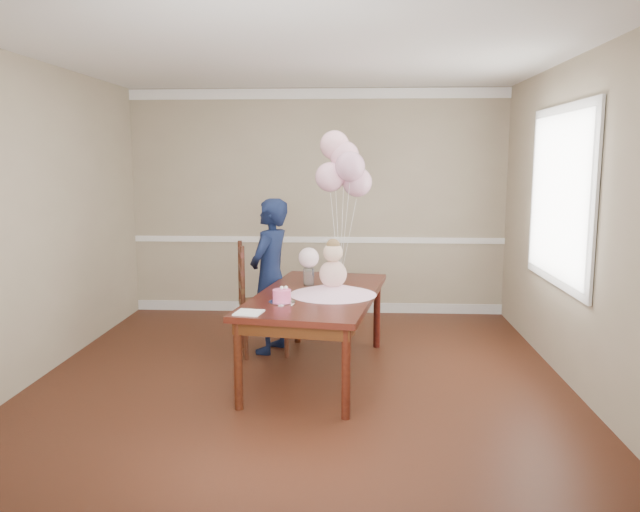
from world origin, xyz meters
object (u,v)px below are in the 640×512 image
(dining_chair_seat, at_px, (264,305))
(woman, at_px, (270,276))
(birthday_cake, at_px, (282,296))
(dining_table_top, at_px, (317,295))

(dining_chair_seat, height_order, woman, woman)
(dining_chair_seat, bearing_deg, birthday_cake, -87.19)
(birthday_cake, height_order, dining_chair_seat, birthday_cake)
(birthday_cake, bearing_deg, woman, 102.71)
(dining_table_top, height_order, birthday_cake, birthday_cake)
(birthday_cake, bearing_deg, dining_table_top, 56.89)
(dining_chair_seat, relative_size, woman, 0.31)
(dining_table_top, height_order, dining_chair_seat, dining_table_top)
(dining_table_top, distance_m, dining_chair_seat, 0.84)
(dining_table_top, bearing_deg, woman, 137.10)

